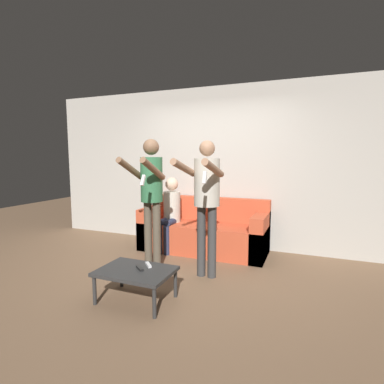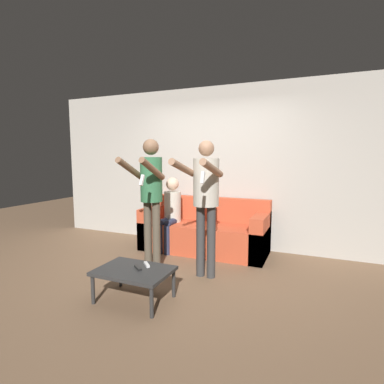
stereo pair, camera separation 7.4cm
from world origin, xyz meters
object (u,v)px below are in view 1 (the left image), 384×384
Objects in this scene: coffee_table at (136,273)px; remote_near at (140,268)px; person_seated at (170,210)px; person_standing_left at (151,189)px; couch at (204,232)px; person_standing_right at (206,192)px; remote_far at (148,265)px.

remote_near reaches higher than coffee_table.
person_seated is at bearing 104.29° from coffee_table.
person_standing_left reaches higher than person_seated.
remote_near is (-0.05, -1.87, 0.06)m from couch.
remote_near is (0.34, -0.86, -0.74)m from person_standing_left.
person_standing_right is 2.20× the size of coffee_table.
couch is 1.75m from remote_far.
person_standing_right reaches higher than coffee_table.
person_seated reaches higher than remote_near.
person_standing_right is 1.27m from coffee_table.
person_standing_left reaches higher than remote_far.
person_standing_right is 12.41× the size of remote_near.
coffee_table is 0.07m from remote_near.
remote_near is (0.03, 0.03, 0.05)m from coffee_table.
person_standing_right is 1.12m from remote_far.
remote_far is (0.07, 0.15, 0.05)m from coffee_table.
remote_far is at bearing -63.11° from person_standing_left.
remote_far is at bearing -119.36° from person_standing_right.
coffee_table is at bearing -141.31° from remote_near.
couch is 1.34m from person_standing_left.
person_seated reaches higher than coffee_table.
person_standing_right is at bearing 60.64° from remote_far.
remote_far is (0.04, 0.12, 0.00)m from remote_near.
person_seated is 1.83m from coffee_table.
remote_near is at bearing -68.50° from person_standing_left.
couch is 1.15× the size of person_standing_left.
couch is 1.35m from person_standing_right.
remote_near is 1.05× the size of remote_far.
coffee_table is 5.63× the size of remote_near.
couch is 1.17× the size of person_standing_right.
person_standing_left reaches higher than coffee_table.
person_seated is (-0.53, -0.16, 0.36)m from couch.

